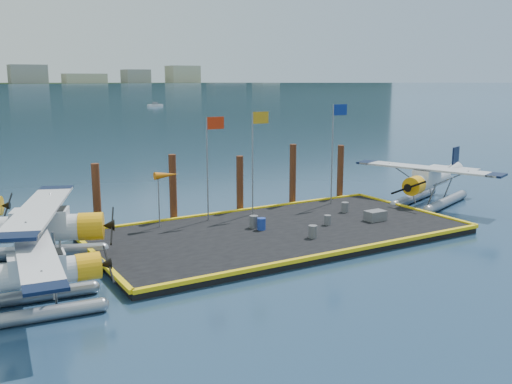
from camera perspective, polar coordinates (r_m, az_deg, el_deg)
ground at (r=31.54m, az=2.33°, el=-4.44°), size 4000.00×4000.00×0.00m
dock at (r=31.49m, az=2.33°, el=-4.09°), size 20.00×10.00×0.40m
dock_bumpers at (r=31.41m, az=2.34°, el=-3.58°), size 20.25×10.25×0.18m
far_backdrop at (r=1781.59m, az=-22.43°, el=10.55°), size 3050.00×2050.00×810.00m
seaplane_a at (r=22.78m, az=-21.87°, el=-8.03°), size 7.90×8.71×3.08m
seaplane_b at (r=27.98m, az=-21.56°, el=-3.82°), size 9.85×10.46×3.77m
seaplane_d at (r=40.60m, az=16.88°, el=0.88°), size 9.25×9.79×3.54m
drum_0 at (r=31.24m, az=0.55°, el=-3.21°), size 0.46×0.46×0.65m
drum_2 at (r=32.54m, az=7.17°, el=-2.79°), size 0.40×0.40×0.56m
drum_3 at (r=29.85m, az=5.70°, el=-3.96°), size 0.46×0.46×0.65m
drum_4 at (r=35.71m, az=8.89°, el=-1.52°), size 0.44×0.44×0.63m
drum_5 at (r=31.67m, az=-0.23°, el=-2.98°), size 0.48×0.48×0.68m
crate at (r=33.98m, az=11.84°, el=-2.32°), size 1.16×0.77×0.58m
flagpole_red at (r=32.82m, az=-4.59°, el=3.99°), size 1.14×0.08×6.00m
flagpole_yellow at (r=34.21m, az=-0.05°, el=4.52°), size 1.14×0.08×6.20m
flagpole_blue at (r=37.54m, az=7.91°, el=5.29°), size 1.14×0.08×6.50m
windsock at (r=31.92m, az=-8.97°, el=1.56°), size 1.40×0.44×3.12m
piling_0 at (r=32.60m, az=-15.63°, el=-0.72°), size 0.44×0.44×4.00m
piling_1 at (r=33.96m, az=-8.30°, el=0.23°), size 0.44×0.44×4.20m
piling_2 at (r=35.88m, az=-1.62°, el=0.62°), size 0.44×0.44×3.80m
piling_3 at (r=37.89m, az=3.69°, el=1.56°), size 0.44×0.44×4.30m
piling_4 at (r=40.26m, az=8.42°, el=1.82°), size 0.44×0.44×4.00m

